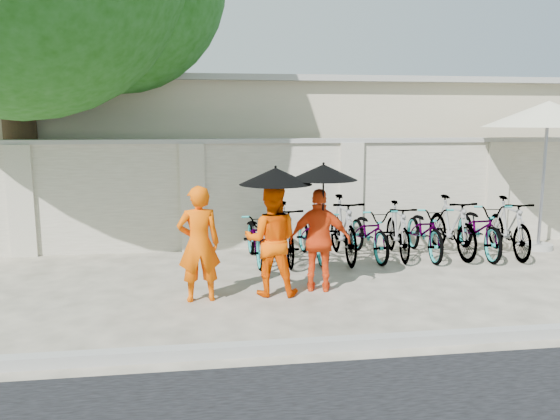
{
  "coord_description": "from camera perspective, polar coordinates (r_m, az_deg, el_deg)",
  "views": [
    {
      "loc": [
        -0.81,
        -7.04,
        2.39
      ],
      "look_at": [
        0.31,
        0.85,
        1.1
      ],
      "focal_mm": 35.0,
      "sensor_mm": 36.0,
      "label": 1
    }
  ],
  "objects": [
    {
      "name": "ground",
      "position": [
        7.48,
        -1.48,
        -9.44
      ],
      "size": [
        80.0,
        80.0,
        0.0
      ],
      "primitive_type": "plane",
      "color": "#C0B39D"
    },
    {
      "name": "kerb",
      "position": [
        5.89,
        0.49,
        -14.12
      ],
      "size": [
        40.0,
        0.16,
        0.12
      ],
      "primitive_type": "cube",
      "color": "#9C9B96",
      "rests_on": "ground"
    },
    {
      "name": "compound_wall",
      "position": [
        10.5,
        1.91,
        1.57
      ],
      "size": [
        20.0,
        0.3,
        2.0
      ],
      "primitive_type": "cube",
      "color": "beige",
      "rests_on": "ground"
    },
    {
      "name": "building_behind",
      "position": [
        14.34,
        3.23,
        6.01
      ],
      "size": [
        14.0,
        6.0,
        3.2
      ],
      "primitive_type": "cube",
      "color": "#C6B698",
      "rests_on": "ground"
    },
    {
      "name": "monk_left",
      "position": [
        7.36,
        -8.48,
        -3.52
      ],
      "size": [
        0.61,
        0.43,
        1.57
      ],
      "primitive_type": "imported",
      "rotation": [
        0.0,
        0.0,
        3.25
      ],
      "color": "#FF5A01",
      "rests_on": "ground"
    },
    {
      "name": "monk_center",
      "position": [
        7.54,
        -0.91,
        -3.17
      ],
      "size": [
        0.85,
        0.71,
        1.55
      ],
      "primitive_type": "imported",
      "rotation": [
        0.0,
        0.0,
        2.96
      ],
      "color": "#FF5400",
      "rests_on": "ground"
    },
    {
      "name": "parasol_center",
      "position": [
        7.33,
        -0.47,
        3.56
      ],
      "size": [
        0.99,
        0.99,
        0.91
      ],
      "color": "black",
      "rests_on": "ground"
    },
    {
      "name": "monk_right",
      "position": [
        7.74,
        4.2,
        -3.19
      ],
      "size": [
        0.92,
        0.56,
        1.47
      ],
      "primitive_type": "imported",
      "rotation": [
        0.0,
        0.0,
        2.89
      ],
      "color": "#F84512",
      "rests_on": "ground"
    },
    {
      "name": "parasol_right",
      "position": [
        7.52,
        4.56,
        3.97
      ],
      "size": [
        0.94,
        0.94,
        0.99
      ],
      "color": "black",
      "rests_on": "ground"
    },
    {
      "name": "patio_umbrella",
      "position": [
        11.25,
        26.21,
        8.83
      ],
      "size": [
        2.51,
        2.51,
        2.77
      ],
      "rotation": [
        0.0,
        0.0,
        -0.09
      ],
      "color": "#9C9B96",
      "rests_on": "ground"
    },
    {
      "name": "bike_0",
      "position": [
        9.37,
        -2.53,
        -2.78
      ],
      "size": [
        0.68,
        1.73,
        0.89
      ],
      "primitive_type": "imported",
      "rotation": [
        0.0,
        0.0,
        0.05
      ],
      "color": "#92929E",
      "rests_on": "ground"
    },
    {
      "name": "bike_1",
      "position": [
        9.34,
        0.61,
        -2.42
      ],
      "size": [
        0.49,
        1.7,
        1.02
      ],
      "primitive_type": "imported",
      "rotation": [
        0.0,
        0.0,
        -0.01
      ],
      "color": "#92929E",
      "rests_on": "ground"
    },
    {
      "name": "bike_2",
      "position": [
        9.55,
        3.52,
        -2.59
      ],
      "size": [
        0.76,
        1.74,
        0.89
      ],
      "primitive_type": "imported",
      "rotation": [
        0.0,
        0.0,
        0.11
      ],
      "color": "#92929E",
      "rests_on": "ground"
    },
    {
      "name": "bike_3",
      "position": [
        9.56,
        6.6,
        -1.92
      ],
      "size": [
        0.57,
        1.87,
        1.12
      ],
      "primitive_type": "imported",
      "rotation": [
        0.0,
        0.0,
        -0.02
      ],
      "color": "#92929E",
      "rests_on": "ground"
    },
    {
      "name": "bike_4",
      "position": [
        9.8,
        9.32,
        -2.3
      ],
      "size": [
        0.75,
        1.79,
        0.92
      ],
      "primitive_type": "imported",
      "rotation": [
        0.0,
        0.0,
        0.08
      ],
      "color": "#92929E",
      "rests_on": "ground"
    },
    {
      "name": "bike_5",
      "position": [
        9.91,
        12.2,
        -2.06
      ],
      "size": [
        0.64,
        1.68,
        0.98
      ],
      "primitive_type": "imported",
      "rotation": [
        0.0,
        0.0,
        -0.11
      ],
      "color": "#92929E",
      "rests_on": "ground"
    },
    {
      "name": "bike_6",
      "position": [
        10.09,
        14.9,
        -2.09
      ],
      "size": [
        0.72,
        1.82,
        0.94
      ],
      "primitive_type": "imported",
      "rotation": [
        0.0,
        0.0,
        -0.06
      ],
      "color": "#92929E",
      "rests_on": "ground"
    },
    {
      "name": "bike_7",
      "position": [
        10.29,
        17.51,
        -1.63
      ],
      "size": [
        0.57,
        1.8,
        1.07
      ],
      "primitive_type": "imported",
      "rotation": [
        0.0,
        0.0,
        0.04
      ],
      "color": "#92929E",
      "rests_on": "ground"
    },
    {
      "name": "bike_8",
      "position": [
        10.48,
        20.12,
        -1.8
      ],
      "size": [
        0.83,
        1.94,
        0.99
      ],
      "primitive_type": "imported",
      "rotation": [
        0.0,
        0.0,
        -0.09
      ],
      "color": "#92929E",
      "rests_on": "ground"
    },
    {
      "name": "bike_9",
      "position": [
        10.64,
        22.79,
        -1.63
      ],
      "size": [
        0.69,
        1.8,
        1.05
      ],
      "primitive_type": "imported",
      "rotation": [
        0.0,
        0.0,
        -0.12
      ],
      "color": "#92929E",
      "rests_on": "ground"
    }
  ]
}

